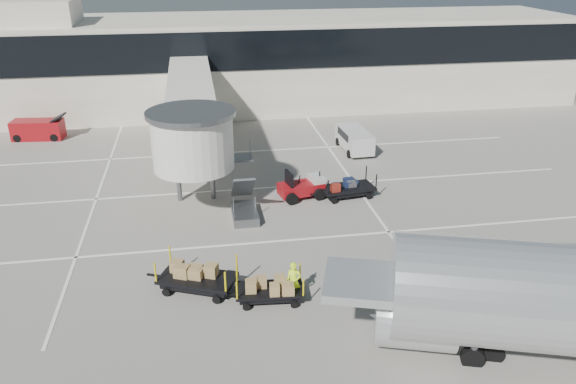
% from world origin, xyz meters
% --- Properties ---
extents(ground, '(140.00, 140.00, 0.00)m').
position_xyz_m(ground, '(0.00, 0.00, 0.00)').
color(ground, '#A9A197').
rests_on(ground, ground).
extents(lane_markings, '(40.00, 30.00, 0.02)m').
position_xyz_m(lane_markings, '(-0.67, 9.33, 0.01)').
color(lane_markings, white).
rests_on(lane_markings, ground).
extents(terminal, '(64.00, 12.11, 15.20)m').
position_xyz_m(terminal, '(-0.35, 29.94, 4.11)').
color(terminal, '#F0E7CE').
rests_on(terminal, ground).
extents(jet_bridge, '(5.70, 20.40, 6.03)m').
position_xyz_m(jet_bridge, '(-3.97, 12.26, 4.28)').
color(jet_bridge, white).
rests_on(jet_bridge, ground).
extents(baggage_tug, '(2.92, 2.19, 1.78)m').
position_xyz_m(baggage_tug, '(2.30, 7.21, 0.65)').
color(baggage_tug, maroon).
rests_on(baggage_tug, ground).
extents(suitcase_cart, '(4.04, 2.03, 1.55)m').
position_xyz_m(suitcase_cart, '(5.05, 6.88, 0.57)').
color(suitcase_cart, black).
rests_on(suitcase_cart, ground).
extents(box_cart_near, '(3.59, 1.66, 1.39)m').
position_xyz_m(box_cart_near, '(-0.99, -3.16, 0.56)').
color(box_cart_near, black).
rests_on(box_cart_near, ground).
extents(box_cart_far, '(4.10, 2.84, 1.60)m').
position_xyz_m(box_cart_far, '(-4.05, -1.87, 0.59)').
color(box_cart_far, black).
rests_on(box_cart_far, ground).
extents(ground_worker, '(0.72, 0.56, 1.75)m').
position_xyz_m(ground_worker, '(-0.07, -3.18, 0.87)').
color(ground_worker, '#CFFF1A').
rests_on(ground_worker, ground).
extents(minivan, '(2.03, 4.30, 1.60)m').
position_xyz_m(minivan, '(7.71, 15.00, 0.96)').
color(minivan, silver).
rests_on(minivan, ground).
extents(belt_loader, '(4.23, 2.00, 1.97)m').
position_xyz_m(belt_loader, '(-16.05, 21.75, 0.75)').
color(belt_loader, maroon).
rests_on(belt_loader, ground).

